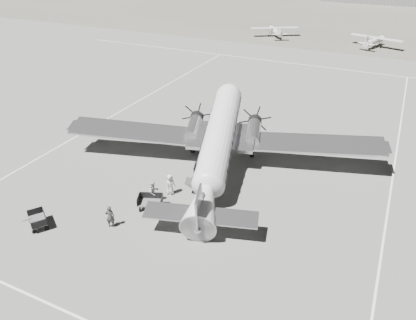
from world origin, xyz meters
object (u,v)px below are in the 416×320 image
object	(u,v)px
light_plane_right	(375,42)
baggage_cart_far	(38,220)
dc3_airliner	(218,144)
light_plane_left	(275,32)
ground_crew	(110,217)
ramp_agent	(154,192)
passenger	(170,184)
baggage_cart_near	(150,202)

from	to	relation	value
light_plane_right	baggage_cart_far	bearing A→B (deg)	-85.59
dc3_airliner	light_plane_left	distance (m)	55.78
light_plane_left	ground_crew	distance (m)	65.17
light_plane_right	ground_crew	xyz separation A→B (m)	(-11.21, -63.85, -0.15)
dc3_airliner	baggage_cart_far	xyz separation A→B (m)	(-8.38, -12.36, -2.21)
baggage_cart_far	ramp_agent	world-z (taller)	ramp_agent
ground_crew	passenger	bearing A→B (deg)	-133.06
ramp_agent	baggage_cart_near	bearing A→B (deg)	-143.33
light_plane_left	passenger	world-z (taller)	light_plane_left
baggage_cart_far	ramp_agent	xyz separation A→B (m)	(5.79, 6.10, 0.41)
light_plane_left	light_plane_right	xyz separation A→B (m)	(19.29, -0.81, 0.01)
light_plane_left	baggage_cart_far	distance (m)	66.94
passenger	ramp_agent	bearing A→B (deg)	-177.81
light_plane_left	light_plane_right	world-z (taller)	light_plane_right
baggage_cart_near	ground_crew	world-z (taller)	ground_crew
baggage_cart_far	dc3_airliner	bearing A→B (deg)	90.47
baggage_cart_near	ramp_agent	xyz separation A→B (m)	(-0.21, 0.84, 0.38)
baggage_cart_near	ramp_agent	bearing A→B (deg)	81.84
ground_crew	light_plane_right	bearing A→B (deg)	-125.69
light_plane_left	baggage_cart_near	xyz separation A→B (m)	(9.41, -61.59, -0.47)
ground_crew	passenger	size ratio (longest dim) A/B	1.00
dc3_airliner	baggage_cart_near	xyz separation A→B (m)	(-2.38, -7.10, -2.18)
light_plane_left	baggage_cart_near	bearing A→B (deg)	-112.81
dc3_airliner	light_plane_right	distance (m)	54.22
dc3_airliner	light_plane_left	xyz separation A→B (m)	(-11.79, 54.49, -1.71)
baggage_cart_near	ground_crew	distance (m)	3.37
baggage_cart_far	ground_crew	distance (m)	5.17
baggage_cart_far	ground_crew	xyz separation A→B (m)	(4.67, 2.19, 0.36)
ground_crew	passenger	world-z (taller)	passenger
dc3_airliner	light_plane_left	world-z (taller)	dc3_airliner
light_plane_right	dc3_airliner	bearing A→B (deg)	-80.02
ground_crew	dc3_airliner	bearing A→B (deg)	-135.78
dc3_airliner	ground_crew	distance (m)	10.99
light_plane_right	baggage_cart_far	xyz separation A→B (m)	(-15.88, -66.04, -0.51)
baggage_cart_near	passenger	size ratio (longest dim) A/B	1.11
passenger	ground_crew	bearing A→B (deg)	-174.54
dc3_airliner	baggage_cart_near	bearing A→B (deg)	-124.78
dc3_airliner	baggage_cart_near	distance (m)	7.80
dc3_airliner	passenger	size ratio (longest dim) A/B	16.38
light_plane_left	ground_crew	size ratio (longest dim) A/B	5.62
dc3_airliner	passenger	distance (m)	5.47
baggage_cart_far	ramp_agent	distance (m)	8.42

